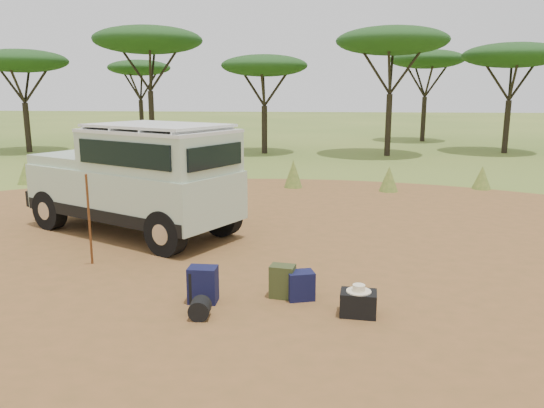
# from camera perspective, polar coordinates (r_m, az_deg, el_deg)

# --- Properties ---
(ground) EXTENTS (140.00, 140.00, 0.00)m
(ground) POSITION_cam_1_polar(r_m,az_deg,el_deg) (8.76, -1.17, -8.58)
(ground) COLOR #4B6A25
(ground) RESTS_ON ground
(dirt_clearing) EXTENTS (23.00, 23.00, 0.01)m
(dirt_clearing) POSITION_cam_1_polar(r_m,az_deg,el_deg) (8.76, -1.17, -8.55)
(dirt_clearing) COLOR brown
(dirt_clearing) RESTS_ON ground
(grass_fringe) EXTENTS (36.60, 1.60, 0.90)m
(grass_fringe) POSITION_cam_1_polar(r_m,az_deg,el_deg) (17.04, 2.67, 3.03)
(grass_fringe) COLOR #4B6A25
(grass_fringe) RESTS_ON ground
(acacia_treeline) EXTENTS (46.70, 13.20, 6.26)m
(acacia_treeline) POSITION_cam_1_polar(r_m,az_deg,el_deg) (28.00, 5.38, 15.73)
(acacia_treeline) COLOR black
(acacia_treeline) RESTS_ON ground
(safari_vehicle) EXTENTS (5.27, 4.02, 2.42)m
(safari_vehicle) POSITION_cam_1_polar(r_m,az_deg,el_deg) (11.85, -14.27, 2.40)
(safari_vehicle) COLOR #ADC2A5
(safari_vehicle) RESTS_ON ground
(walking_staff) EXTENTS (0.19, 0.33, 1.70)m
(walking_staff) POSITION_cam_1_polar(r_m,az_deg,el_deg) (9.88, -19.06, -1.68)
(walking_staff) COLOR brown
(walking_staff) RESTS_ON ground
(backpack_black) EXTENTS (0.40, 0.32, 0.49)m
(backpack_black) POSITION_cam_1_polar(r_m,az_deg,el_deg) (8.03, -7.56, -8.78)
(backpack_black) COLOR black
(backpack_black) RESTS_ON ground
(backpack_navy) EXTENTS (0.42, 0.30, 0.55)m
(backpack_navy) POSITION_cam_1_polar(r_m,az_deg,el_deg) (8.01, -7.43, -8.61)
(backpack_navy) COLOR #13143E
(backpack_navy) RESTS_ON ground
(backpack_olive) EXTENTS (0.41, 0.32, 0.51)m
(backpack_olive) POSITION_cam_1_polar(r_m,az_deg,el_deg) (8.13, 1.14, -8.33)
(backpack_olive) COLOR #36431F
(backpack_olive) RESTS_ON ground
(duffel_navy) EXTENTS (0.46, 0.39, 0.44)m
(duffel_navy) POSITION_cam_1_polar(r_m,az_deg,el_deg) (8.08, 3.09, -8.75)
(duffel_navy) COLOR #13143E
(duffel_navy) RESTS_ON ground
(hard_case) EXTENTS (0.53, 0.40, 0.35)m
(hard_case) POSITION_cam_1_polar(r_m,az_deg,el_deg) (7.63, 9.26, -10.53)
(hard_case) COLOR black
(hard_case) RESTS_ON ground
(stuff_sack) EXTENTS (0.31, 0.31, 0.29)m
(stuff_sack) POSITION_cam_1_polar(r_m,az_deg,el_deg) (7.52, -7.76, -11.08)
(stuff_sack) COLOR black
(stuff_sack) RESTS_ON ground
(safari_hat) EXTENTS (0.35, 0.35, 0.10)m
(safari_hat) POSITION_cam_1_polar(r_m,az_deg,el_deg) (7.55, 9.32, -9.02)
(safari_hat) COLOR beige
(safari_hat) RESTS_ON hard_case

